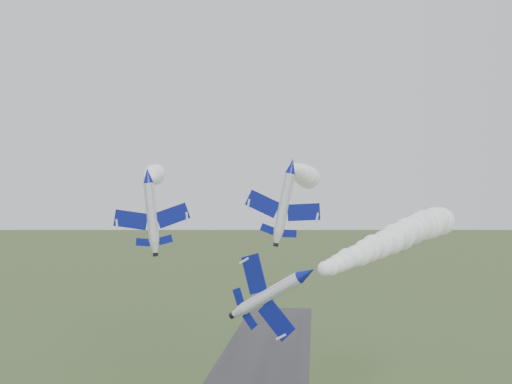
# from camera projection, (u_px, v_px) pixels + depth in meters

# --- Properties ---
(jet_lead) EXTENTS (7.09, 12.36, 9.21)m
(jet_lead) POSITION_uv_depth(u_px,v_px,m) (307.00, 273.00, 64.97)
(jet_lead) COLOR silver
(smoke_trail_jet_lead) EXTENTS (28.51, 58.85, 5.74)m
(smoke_trail_jet_lead) POSITION_uv_depth(u_px,v_px,m) (396.00, 238.00, 93.70)
(smoke_trail_jet_lead) COLOR white
(jet_pair_left) EXTENTS (11.37, 13.39, 3.38)m
(jet_pair_left) POSITION_uv_depth(u_px,v_px,m) (148.00, 175.00, 86.24)
(jet_pair_left) COLOR silver
(smoke_trail_jet_pair_left) EXTENTS (20.23, 68.78, 5.02)m
(smoke_trail_jet_pair_left) POSITION_uv_depth(u_px,v_px,m) (153.00, 176.00, 124.01)
(smoke_trail_jet_pair_left) COLOR white
(jet_pair_right) EXTENTS (10.64, 13.06, 3.69)m
(jet_pair_right) POSITION_uv_depth(u_px,v_px,m) (292.00, 166.00, 82.95)
(jet_pair_right) COLOR silver
(smoke_trail_jet_pair_right) EXTENTS (5.23, 53.28, 4.73)m
(smoke_trail_jet_pair_right) POSITION_uv_depth(u_px,v_px,m) (302.00, 175.00, 112.77)
(smoke_trail_jet_pair_right) COLOR white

